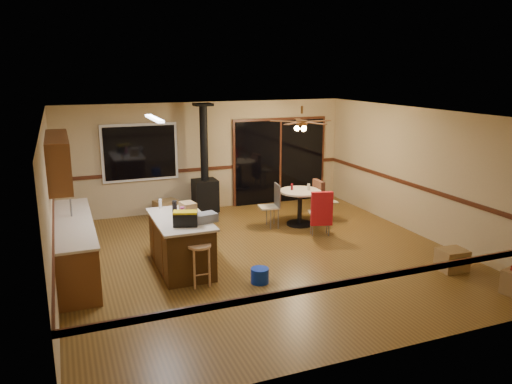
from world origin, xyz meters
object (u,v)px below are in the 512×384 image
toolbox_grey (203,218)px  blue_bucket (260,276)px  chair_near (321,208)px  toolbox_black (186,219)px  kitchen_island (181,243)px  wood_stove (205,184)px  box_under_window (166,209)px  box_corner_b (452,260)px  chair_right (320,196)px  chair_left (273,201)px  dining_table (300,201)px  bar_stool (200,265)px

toolbox_grey → blue_bucket: size_ratio=1.58×
chair_near → toolbox_black: bearing=-161.2°
toolbox_grey → blue_bucket: (0.73, -0.70, -0.85)m
kitchen_island → chair_near: bearing=11.0°
wood_stove → blue_bucket: bearing=-93.8°
blue_bucket → box_under_window: box_under_window is taller
box_corner_b → chair_right: bearing=103.0°
chair_left → box_corner_b: chair_left is taller
dining_table → chair_near: 0.88m
toolbox_black → box_under_window: (0.39, 3.55, -0.80)m
chair_left → box_under_window: size_ratio=1.01×
dining_table → box_corner_b: size_ratio=2.00×
kitchen_island → wood_stove: bearing=66.9°
chair_near → box_corner_b: bearing=-62.6°
chair_right → wood_stove: bearing=145.5°
wood_stove → dining_table: wood_stove is taller
kitchen_island → toolbox_black: size_ratio=4.37×
bar_stool → blue_bucket: 0.98m
toolbox_black → chair_near: bearing=18.8°
bar_stool → toolbox_grey: bearing=67.0°
bar_stool → chair_right: 4.13m
toolbox_grey → chair_near: toolbox_grey is taller
blue_bucket → wood_stove: bearing=86.2°
dining_table → chair_left: chair_left is taller
chair_left → box_under_window: chair_left is taller
bar_stool → chair_near: bearing=25.3°
dining_table → chair_near: bearing=-86.6°
wood_stove → chair_left: (1.10, -1.49, -0.14)m
wood_stove → box_under_window: wood_stove is taller
toolbox_grey → chair_near: 2.94m
toolbox_grey → chair_left: toolbox_grey is taller
kitchen_island → box_corner_b: 4.65m
dining_table → chair_left: bearing=171.9°
box_under_window → chair_right: bearing=-26.6°
chair_right → bar_stool: bearing=-145.7°
chair_left → box_under_window: 2.58m
kitchen_island → blue_bucket: size_ratio=5.76×
blue_bucket → chair_left: size_ratio=0.57×
kitchen_island → box_under_window: bearing=83.1°
blue_bucket → box_corner_b: (3.25, -0.72, 0.06)m
wood_stove → chair_right: bearing=-34.5°
kitchen_island → box_corner_b: bearing=-22.6°
kitchen_island → chair_right: (3.51, 1.53, 0.14)m
blue_bucket → chair_right: chair_right is taller
toolbox_grey → chair_right: (3.22, 1.89, -0.37)m
chair_near → box_under_window: bearing=136.9°
kitchen_island → box_corner_b: size_ratio=3.69×
bar_stool → wood_stove: bearing=72.8°
toolbox_black → box_under_window: size_ratio=0.75×
wood_stove → blue_bucket: (-0.27, -4.11, -0.61)m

